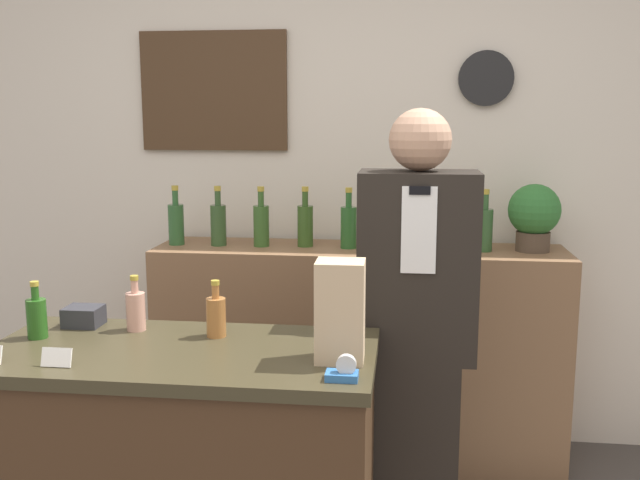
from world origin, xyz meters
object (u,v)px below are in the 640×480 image
at_px(paper_bag, 340,311).
at_px(tape_dispenser, 343,372).
at_px(shopkeeper, 415,340).
at_px(potted_plant, 534,214).

distance_m(paper_bag, tape_dispenser, 0.20).
relative_size(paper_bag, tape_dispenser, 3.36).
bearing_deg(tape_dispenser, paper_bag, 98.71).
distance_m(shopkeeper, paper_bag, 0.58).
bearing_deg(shopkeeper, tape_dispenser, -108.07).
bearing_deg(shopkeeper, potted_plant, 55.74).
relative_size(shopkeeper, potted_plant, 5.40).
height_order(paper_bag, tape_dispenser, paper_bag).
relative_size(shopkeeper, paper_bag, 5.46).
xyz_separation_m(shopkeeper, potted_plant, (0.53, 0.78, 0.36)).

